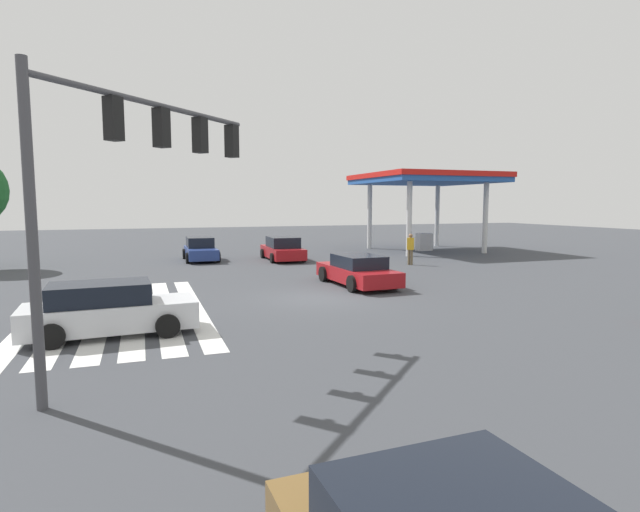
# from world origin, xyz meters

# --- Properties ---
(ground_plane) EXTENTS (115.30, 115.30, 0.00)m
(ground_plane) POSITION_xyz_m (0.00, 0.00, 0.00)
(ground_plane) COLOR #3D3F44
(crosswalk_markings) EXTENTS (11.40, 5.35, 0.01)m
(crosswalk_markings) POSITION_xyz_m (0.00, -6.99, 0.00)
(crosswalk_markings) COLOR silver
(crosswalk_markings) RESTS_ON ground_plane
(traffic_signal_mast) EXTENTS (4.39, 4.39, 5.88)m
(traffic_signal_mast) POSITION_xyz_m (6.24, -6.24, 4.47)
(traffic_signal_mast) COLOR #47474C
(traffic_signal_mast) RESTS_ON ground_plane
(car_1) EXTENTS (4.28, 2.02, 1.43)m
(car_1) POSITION_xyz_m (-14.25, -2.79, 0.67)
(car_1) COLOR navy
(car_1) RESTS_ON ground_plane
(car_2) EXTENTS (2.18, 4.46, 1.43)m
(car_2) POSITION_xyz_m (3.03, -7.11, 0.69)
(car_2) COLOR silver
(car_2) RESTS_ON ground_plane
(car_3) EXTENTS (4.92, 2.29, 1.32)m
(car_3) POSITION_xyz_m (-2.25, 2.53, 0.63)
(car_3) COLOR maroon
(car_3) RESTS_ON ground_plane
(car_5) EXTENTS (4.69, 2.24, 1.46)m
(car_5) POSITION_xyz_m (-12.71, 2.07, 0.68)
(car_5) COLOR maroon
(car_5) RESTS_ON ground_plane
(gas_station_canopy) EXTENTS (8.95, 8.95, 5.71)m
(gas_station_canopy) POSITION_xyz_m (-15.18, 13.74, 5.15)
(gas_station_canopy) COLOR #23519E
(gas_station_canopy) RESTS_ON ground_plane
(pedestrian) EXTENTS (0.41, 0.41, 1.80)m
(pedestrian) POSITION_xyz_m (-7.85, 8.34, 1.02)
(pedestrian) COLOR brown
(pedestrian) RESTS_ON ground_plane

